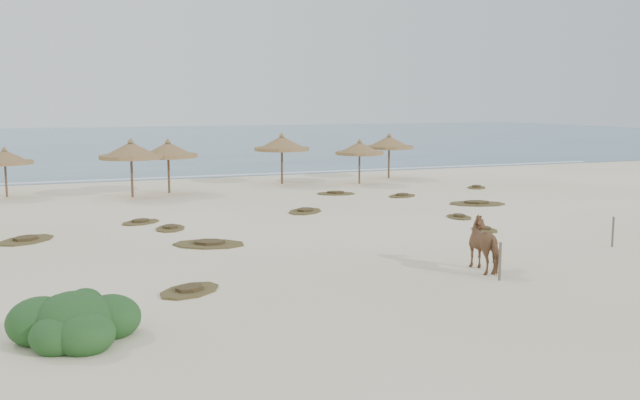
{
  "coord_description": "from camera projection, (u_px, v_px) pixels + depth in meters",
  "views": [
    {
      "loc": [
        -8.4,
        -22.38,
        5.17
      ],
      "look_at": [
        2.42,
        5.0,
        1.06
      ],
      "focal_mm": 40.0,
      "sensor_mm": 36.0,
      "label": 1
    }
  ],
  "objects": [
    {
      "name": "scrub_2",
      "position": [
        170.0,
        228.0,
        28.91
      ],
      "size": [
        1.64,
        2.04,
        0.16
      ],
      "rotation": [
        0.0,
        0.0,
        1.26
      ],
      "color": "brown",
      "rests_on": "ground"
    },
    {
      "name": "palapa_3",
      "position": [
        131.0,
        151.0,
        38.16
      ],
      "size": [
        4.49,
        4.49,
        3.21
      ],
      "rotation": [
        0.0,
        0.0,
        0.4
      ],
      "color": "brown",
      "rests_on": "ground"
    },
    {
      "name": "scrub_13",
      "position": [
        141.0,
        222.0,
        30.37
      ],
      "size": [
        2.17,
        1.99,
        0.16
      ],
      "rotation": [
        0.0,
        0.0,
        0.58
      ],
      "color": "brown",
      "rests_on": "ground"
    },
    {
      "name": "palapa_6",
      "position": [
        389.0,
        143.0,
        47.73
      ],
      "size": [
        3.99,
        3.99,
        3.05
      ],
      "rotation": [
        0.0,
        0.0,
        0.26
      ],
      "color": "brown",
      "rests_on": "ground"
    },
    {
      "name": "palapa_4",
      "position": [
        282.0,
        144.0,
        44.33
      ],
      "size": [
        3.46,
        3.46,
        3.22
      ],
      "rotation": [
        0.0,
        0.0,
        0.01
      ],
      "color": "brown",
      "rests_on": "ground"
    },
    {
      "name": "scrub_10",
      "position": [
        402.0,
        195.0,
        38.82
      ],
      "size": [
        2.23,
        1.95,
        0.16
      ],
      "rotation": [
        0.0,
        0.0,
        0.48
      ],
      "color": "brown",
      "rests_on": "ground"
    },
    {
      "name": "foam_line",
      "position": [
        173.0,
        178.0,
        48.33
      ],
      "size": [
        70.0,
        0.6,
        0.01
      ],
      "primitive_type": "cube",
      "color": "white",
      "rests_on": "ground"
    },
    {
      "name": "scrub_7",
      "position": [
        336.0,
        193.0,
        39.77
      ],
      "size": [
        2.48,
        2.03,
        0.16
      ],
      "rotation": [
        0.0,
        0.0,
        2.8
      ],
      "color": "brown",
      "rests_on": "ground"
    },
    {
      "name": "scrub_4",
      "position": [
        459.0,
        217.0,
        31.74
      ],
      "size": [
        1.23,
        1.68,
        0.16
      ],
      "rotation": [
        0.0,
        0.0,
        1.42
      ],
      "color": "brown",
      "rests_on": "ground"
    },
    {
      "name": "palapa_5",
      "position": [
        360.0,
        149.0,
        44.43
      ],
      "size": [
        3.7,
        3.7,
        2.83
      ],
      "rotation": [
        0.0,
        0.0,
        0.26
      ],
      "color": "brown",
      "rests_on": "ground"
    },
    {
      "name": "bush",
      "position": [
        75.0,
        323.0,
        15.39
      ],
      "size": [
        2.85,
        2.51,
        1.28
      ],
      "rotation": [
        0.0,
        0.0,
        0.03
      ],
      "color": "#245122",
      "rests_on": "ground"
    },
    {
      "name": "ground",
      "position": [
        308.0,
        253.0,
        24.39
      ],
      "size": [
        160.0,
        160.0,
        0.0
      ],
      "primitive_type": "plane",
      "color": "white",
      "rests_on": "ground"
    },
    {
      "name": "scrub_9",
      "position": [
        209.0,
        244.0,
        25.74
      ],
      "size": [
        3.11,
        2.65,
        0.16
      ],
      "rotation": [
        0.0,
        0.0,
        2.71
      ],
      "color": "brown",
      "rests_on": "ground"
    },
    {
      "name": "scrub_15",
      "position": [
        477.0,
        187.0,
        42.55
      ],
      "size": [
        1.86,
        1.95,
        0.16
      ],
      "rotation": [
        0.0,
        0.0,
        0.9
      ],
      "color": "brown",
      "rests_on": "ground"
    },
    {
      "name": "scrub_5",
      "position": [
        477.0,
        203.0,
        35.88
      ],
      "size": [
        3.31,
        2.75,
        0.16
      ],
      "rotation": [
        0.0,
        0.0,
        2.77
      ],
      "color": "brown",
      "rests_on": "ground"
    },
    {
      "name": "ocean",
      "position": [
        107.0,
        141.0,
        93.47
      ],
      "size": [
        200.0,
        100.0,
        0.01
      ],
      "primitive_type": "cube",
      "color": "navy",
      "rests_on": "ground"
    },
    {
      "name": "palapa_2",
      "position": [
        168.0,
        151.0,
        39.91
      ],
      "size": [
        3.8,
        3.8,
        3.09
      ],
      "rotation": [
        0.0,
        0.0,
        0.17
      ],
      "color": "brown",
      "rests_on": "ground"
    },
    {
      "name": "fence_post_near",
      "position": [
        500.0,
        261.0,
        20.6
      ],
      "size": [
        0.1,
        0.1,
        1.13
      ],
      "primitive_type": "cylinder",
      "rotation": [
        0.0,
        0.0,
        0.15
      ],
      "color": "#665E4D",
      "rests_on": "ground"
    },
    {
      "name": "scrub_3",
      "position": [
        305.0,
        211.0,
        33.4
      ],
      "size": [
        2.52,
        2.62,
        0.16
      ],
      "rotation": [
        0.0,
        0.0,
        0.88
      ],
      "color": "brown",
      "rests_on": "ground"
    },
    {
      "name": "scrub_1",
      "position": [
        26.0,
        240.0,
        26.48
      ],
      "size": [
        2.71,
        2.76,
        0.16
      ],
      "rotation": [
        0.0,
        0.0,
        0.83
      ],
      "color": "brown",
      "rests_on": "ground"
    },
    {
      "name": "palapa_1",
      "position": [
        5.0,
        158.0,
        38.27
      ],
      "size": [
        3.06,
        3.06,
        2.75
      ],
      "rotation": [
        0.0,
        0.0,
        -0.05
      ],
      "color": "brown",
      "rests_on": "ground"
    },
    {
      "name": "scrub_11",
      "position": [
        190.0,
        290.0,
        19.43
      ],
      "size": [
        2.35,
        2.24,
        0.16
      ],
      "rotation": [
        0.0,
        0.0,
        0.67
      ],
      "color": "brown",
      "rests_on": "ground"
    },
    {
      "name": "scrub_12",
      "position": [
        485.0,
        229.0,
        28.6
      ],
      "size": [
        0.98,
        1.43,
        0.16
      ],
      "rotation": [
        0.0,
        0.0,
        1.51
      ],
      "color": "brown",
      "rests_on": "ground"
    },
    {
      "name": "horse",
      "position": [
        487.0,
        245.0,
        21.75
      ],
      "size": [
        1.02,
        1.98,
        1.62
      ],
      "primitive_type": "imported",
      "rotation": [
        0.0,
        0.0,
        3.07
      ],
      "color": "brown",
      "rests_on": "ground"
    },
    {
      "name": "fence_post_far",
      "position": [
        613.0,
        232.0,
        25.32
      ],
      "size": [
        0.1,
        0.1,
        1.09
      ],
      "primitive_type": "cylinder",
      "rotation": [
        0.0,
        0.0,
        -0.37
      ],
      "color": "#665E4D",
      "rests_on": "ground"
    }
  ]
}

